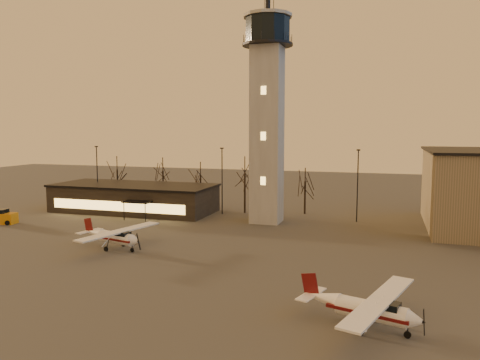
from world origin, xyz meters
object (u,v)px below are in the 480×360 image
object	(u,v)px
control_tower	(267,104)
cessna_rear	(117,240)
terminal	(134,198)
service_cart	(4,218)

from	to	relation	value
control_tower	cessna_rear	size ratio (longest dim) A/B	2.97
control_tower	terminal	xyz separation A→B (m)	(-21.99, 1.98, -14.17)
control_tower	cessna_rear	world-z (taller)	control_tower
control_tower	service_cart	distance (m)	39.33
control_tower	terminal	bearing A→B (deg)	174.85
control_tower	cessna_rear	bearing A→B (deg)	-121.04
cessna_rear	service_cart	world-z (taller)	cessna_rear
service_cart	cessna_rear	bearing A→B (deg)	-27.14
terminal	service_cart	bearing A→B (deg)	-130.79
cessna_rear	service_cart	xyz separation A→B (m)	(-22.43, 7.33, -0.27)
control_tower	terminal	world-z (taller)	control_tower
terminal	control_tower	bearing A→B (deg)	-5.15
control_tower	service_cart	world-z (taller)	control_tower
terminal	service_cart	size ratio (longest dim) A/B	7.48
terminal	cessna_rear	distance (m)	23.73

